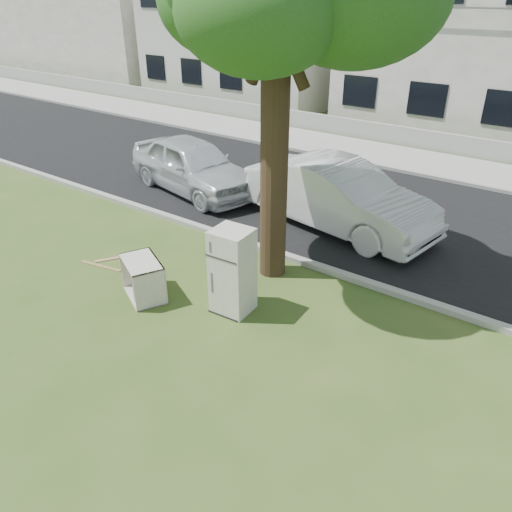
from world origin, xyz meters
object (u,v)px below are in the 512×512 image
Objects in this scene: cabinet at (143,279)px; fridge at (233,271)px; car_center at (339,196)px; car_left at (193,165)px.

fridge is at bearing 47.69° from cabinet.
car_center reaches higher than fridge.
car_center reaches higher than cabinet.
fridge is at bearing -119.05° from car_left.
car_left reaches higher than cabinet.
car_center is 1.10× the size of car_left.
fridge is 6.34m from car_left.
cabinet is 0.20× the size of car_center.
cabinet is at bearing -162.73° from fridge.
fridge is 4.39m from car_center.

